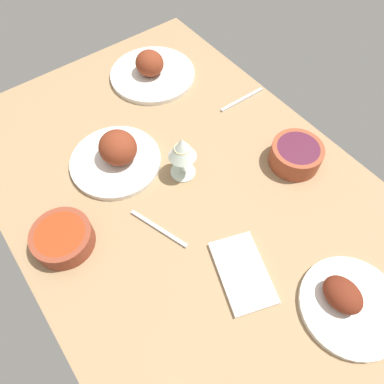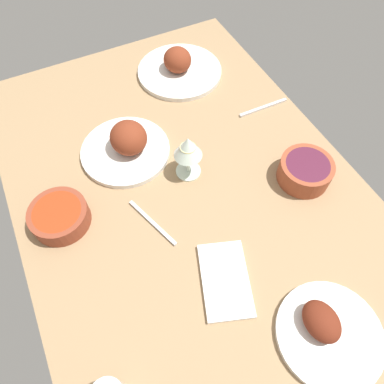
# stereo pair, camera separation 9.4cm
# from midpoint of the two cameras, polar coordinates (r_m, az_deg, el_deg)

# --- Properties ---
(dining_table) EXTENTS (1.40, 0.90, 0.04)m
(dining_table) POSITION_cam_midpoint_polar(r_m,az_deg,el_deg) (0.97, 2.75, -1.49)
(dining_table) COLOR #937551
(dining_table) RESTS_ON ground
(plate_near_viewer) EXTENTS (0.26, 0.26, 0.10)m
(plate_near_viewer) POSITION_cam_midpoint_polar(r_m,az_deg,el_deg) (1.03, -7.80, 7.35)
(plate_near_viewer) COLOR silver
(plate_near_viewer) RESTS_ON dining_table
(plate_center_main) EXTENTS (0.29, 0.29, 0.09)m
(plate_center_main) POSITION_cam_midpoint_polar(r_m,az_deg,el_deg) (1.27, 0.11, 19.21)
(plate_center_main) COLOR silver
(plate_center_main) RESTS_ON dining_table
(plate_far_side) EXTENTS (0.23, 0.23, 0.07)m
(plate_far_side) POSITION_cam_midpoint_polar(r_m,az_deg,el_deg) (0.87, 23.90, -19.92)
(plate_far_side) COLOR silver
(plate_far_side) RESTS_ON dining_table
(bowl_onions) EXTENTS (0.14, 0.14, 0.06)m
(bowl_onions) POSITION_cam_midpoint_polar(r_m,az_deg,el_deg) (1.02, 20.22, 3.04)
(bowl_onions) COLOR brown
(bowl_onions) RESTS_ON dining_table
(bowl_sauce) EXTENTS (0.15, 0.15, 0.05)m
(bowl_sauce) POSITION_cam_midpoint_polar(r_m,az_deg,el_deg) (0.94, -17.83, -3.90)
(bowl_sauce) COLOR brown
(bowl_sauce) RESTS_ON dining_table
(wine_glass) EXTENTS (0.08, 0.08, 0.14)m
(wine_glass) POSITION_cam_midpoint_polar(r_m,az_deg,el_deg) (0.92, 2.27, 6.70)
(wine_glass) COLOR silver
(wine_glass) RESTS_ON dining_table
(folded_napkin) EXTENTS (0.21, 0.16, 0.01)m
(folded_napkin) POSITION_cam_midpoint_polar(r_m,az_deg,el_deg) (0.86, 8.55, -14.02)
(folded_napkin) COLOR white
(folded_napkin) RESTS_ON dining_table
(fork_loose) EXTENTS (0.17, 0.06, 0.01)m
(fork_loose) POSITION_cam_midpoint_polar(r_m,az_deg,el_deg) (0.91, -3.44, -5.14)
(fork_loose) COLOR silver
(fork_loose) RESTS_ON dining_table
(spoon_loose) EXTENTS (0.01, 0.17, 0.01)m
(spoon_loose) POSITION_cam_midpoint_polar(r_m,az_deg,el_deg) (1.19, 13.62, 12.86)
(spoon_loose) COLOR silver
(spoon_loose) RESTS_ON dining_table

